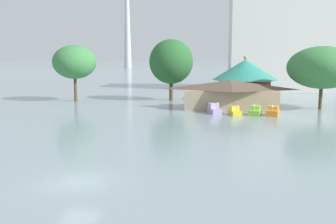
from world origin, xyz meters
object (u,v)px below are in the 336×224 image
object	(u,v)px
pedal_boat_lime	(255,111)
shoreline_tree_tall_left	(75,62)
pedal_boat_yellow	(235,111)
shoreline_tree_mid	(171,62)
green_roof_pavilion	(245,78)
pedal_boat_lavender	(214,109)
background_building_block	(279,41)
shoreline_tree_right	(322,68)
pedal_boat_orange	(273,112)
boathouse	(230,94)

from	to	relation	value
pedal_boat_lime	shoreline_tree_tall_left	bearing A→B (deg)	-99.54
pedal_boat_yellow	shoreline_tree_mid	xyz separation A→B (m)	(-10.70, 17.01, 6.73)
pedal_boat_yellow	pedal_boat_lime	xyz separation A→B (m)	(2.73, 0.11, 0.04)
shoreline_tree_tall_left	green_roof_pavilion	bearing A→B (deg)	7.37
pedal_boat_lavender	shoreline_tree_tall_left	distance (m)	28.96
green_roof_pavilion	background_building_block	distance (m)	28.57
shoreline_tree_right	background_building_block	bearing A→B (deg)	90.32
pedal_boat_orange	background_building_block	distance (m)	45.71
shoreline_tree_right	pedal_boat_lavender	bearing A→B (deg)	-159.25
shoreline_tree_tall_left	shoreline_tree_right	world-z (taller)	shoreline_tree_tall_left
pedal_boat_orange	pedal_boat_lavender	bearing A→B (deg)	-84.26
pedal_boat_yellow	background_building_block	distance (m)	46.83
boathouse	green_roof_pavilion	world-z (taller)	green_roof_pavilion
pedal_boat_yellow	shoreline_tree_mid	distance (m)	21.19
pedal_boat_lime	shoreline_tree_mid	bearing A→B (deg)	-126.97
pedal_boat_lavender	shoreline_tree_tall_left	bearing A→B (deg)	-135.23
pedal_boat_lavender	background_building_block	distance (m)	46.59
pedal_boat_yellow	boathouse	world-z (taller)	boathouse
pedal_boat_lavender	boathouse	world-z (taller)	boathouse
pedal_boat_yellow	boathouse	xyz separation A→B (m)	(-0.30, 6.57, 1.87)
pedal_boat_orange	green_roof_pavilion	xyz separation A→B (m)	(-2.20, 18.04, 3.75)
shoreline_tree_tall_left	shoreline_tree_mid	world-z (taller)	shoreline_tree_mid
pedal_boat_lavender	pedal_boat_lime	distance (m)	5.75
pedal_boat_lavender	pedal_boat_yellow	bearing A→B (deg)	48.07
green_roof_pavilion	shoreline_tree_right	distance (m)	15.06
pedal_boat_yellow	pedal_boat_lime	world-z (taller)	pedal_boat_lime
green_roof_pavilion	shoreline_tree_tall_left	xyz separation A→B (m)	(-31.07, -4.02, 2.87)
shoreline_tree_tall_left	shoreline_tree_right	distance (m)	42.24
shoreline_tree_tall_left	pedal_boat_lavender	bearing A→B (deg)	-26.65
pedal_boat_yellow	pedal_boat_orange	xyz separation A→B (m)	(5.16, -0.12, 0.06)
boathouse	shoreline_tree_right	world-z (taller)	shoreline_tree_right
pedal_boat_lavender	shoreline_tree_mid	size ratio (longest dim) A/B	0.28
pedal_boat_lavender	green_roof_pavilion	world-z (taller)	green_roof_pavilion
shoreline_tree_tall_left	shoreline_tree_right	size ratio (longest dim) A/B	0.97
pedal_boat_lavender	pedal_boat_yellow	distance (m)	3.16
pedal_boat_orange	shoreline_tree_right	bearing A→B (deg)	147.40
pedal_boat_orange	shoreline_tree_mid	distance (m)	24.28
pedal_boat_lime	boathouse	size ratio (longest dim) A/B	0.18
pedal_boat_lavender	pedal_boat_lime	world-z (taller)	pedal_boat_lavender
boathouse	pedal_boat_orange	bearing A→B (deg)	-50.72
shoreline_tree_mid	background_building_block	bearing A→B (deg)	47.50
pedal_boat_orange	green_roof_pavilion	size ratio (longest dim) A/B	0.24
green_roof_pavilion	shoreline_tree_right	bearing A→B (deg)	-44.26
green_roof_pavilion	boathouse	bearing A→B (deg)	-106.05
boathouse	shoreline_tree_tall_left	distance (m)	29.16
boathouse	shoreline_tree_tall_left	bearing A→B (deg)	165.22
pedal_boat_orange	shoreline_tree_right	xyz separation A→B (m)	(8.47, 7.64, 5.91)
background_building_block	green_roof_pavilion	bearing A→B (deg)	-112.39
green_roof_pavilion	shoreline_tree_mid	size ratio (longest dim) A/B	1.06
shoreline_tree_tall_left	background_building_block	distance (m)	51.16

